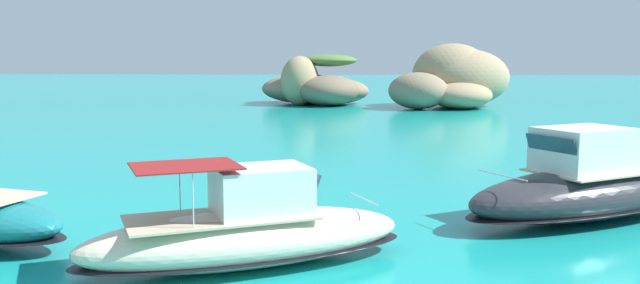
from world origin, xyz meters
TOP-DOWN VIEW (x-y plane):
  - islet_large at (11.99, 65.71)m, footprint 16.60×15.64m
  - islet_small at (-3.68, 69.03)m, footprint 14.20×14.06m
  - motorboat_charcoal at (9.14, 13.39)m, footprint 11.09×8.30m
  - motorboat_cream at (-2.00, 7.46)m, footprint 9.42×6.29m

SIDE VIEW (x-z plane):
  - motorboat_cream at x=-2.00m, z-range -0.52..2.33m
  - motorboat_charcoal at x=9.14m, z-range -0.53..2.68m
  - islet_small at x=-3.68m, z-range -0.87..5.03m
  - islet_large at x=11.99m, z-range -0.51..6.62m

